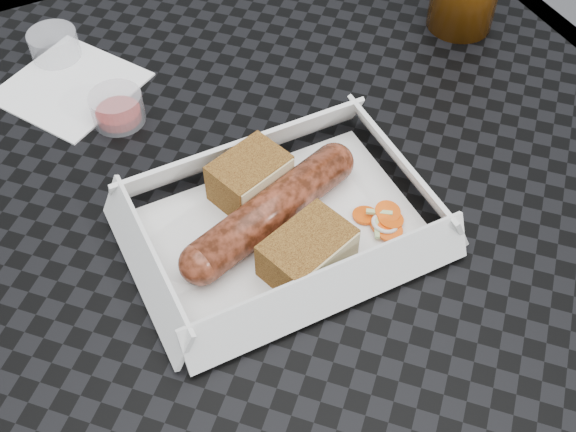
% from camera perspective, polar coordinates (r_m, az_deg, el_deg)
% --- Properties ---
extents(patio_table, '(0.80, 0.80, 0.74)m').
position_cam_1_polar(patio_table, '(0.70, -1.13, -1.98)').
color(patio_table, black).
rests_on(patio_table, ground).
extents(food_tray, '(0.22, 0.15, 0.00)m').
position_cam_1_polar(food_tray, '(0.61, -0.43, -1.03)').
color(food_tray, white).
rests_on(food_tray, patio_table).
extents(bratwurst, '(0.18, 0.08, 0.03)m').
position_cam_1_polar(bratwurst, '(0.59, -1.34, 0.46)').
color(bratwurst, maroon).
rests_on(bratwurst, food_tray).
extents(bread_near, '(0.07, 0.06, 0.04)m').
position_cam_1_polar(bread_near, '(0.61, -3.04, 3.03)').
color(bread_near, brown).
rests_on(bread_near, food_tray).
extents(bread_far, '(0.08, 0.07, 0.04)m').
position_cam_1_polar(bread_far, '(0.57, 1.53, -2.90)').
color(bread_far, brown).
rests_on(bread_far, food_tray).
extents(veg_garnish, '(0.03, 0.03, 0.00)m').
position_cam_1_polar(veg_garnish, '(0.61, 7.04, -0.39)').
color(veg_garnish, '#EB4F0A').
rests_on(veg_garnish, food_tray).
extents(napkin, '(0.16, 0.16, 0.00)m').
position_cam_1_polar(napkin, '(0.77, -16.80, 9.78)').
color(napkin, white).
rests_on(napkin, patio_table).
extents(condiment_cup_sauce, '(0.05, 0.05, 0.03)m').
position_cam_1_polar(condiment_cup_sauce, '(0.71, -13.35, 8.31)').
color(condiment_cup_sauce, maroon).
rests_on(condiment_cup_sauce, patio_table).
extents(condiment_cup_empty, '(0.05, 0.05, 0.03)m').
position_cam_1_polar(condiment_cup_empty, '(0.80, -17.98, 12.70)').
color(condiment_cup_empty, silver).
rests_on(condiment_cup_empty, patio_table).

